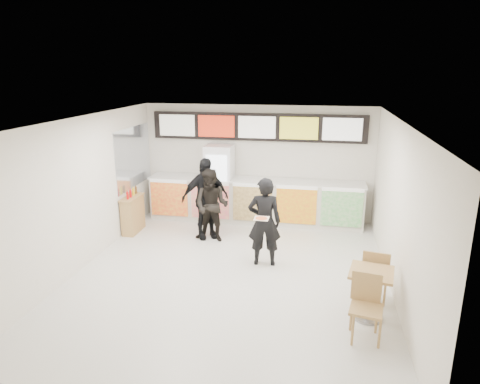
% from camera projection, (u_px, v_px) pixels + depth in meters
% --- Properties ---
extents(floor, '(7.00, 7.00, 0.00)m').
position_uv_depth(floor, '(230.00, 275.00, 8.37)').
color(floor, beige).
rests_on(floor, ground).
extents(ceiling, '(7.00, 7.00, 0.00)m').
position_uv_depth(ceiling, '(229.00, 121.00, 7.53)').
color(ceiling, white).
rests_on(ceiling, wall_back).
extents(wall_back, '(6.00, 0.00, 6.00)m').
position_uv_depth(wall_back, '(257.00, 163.00, 11.26)').
color(wall_back, silver).
rests_on(wall_back, floor).
extents(wall_left, '(0.00, 7.00, 7.00)m').
position_uv_depth(wall_left, '(82.00, 193.00, 8.48)').
color(wall_left, silver).
rests_on(wall_left, floor).
extents(wall_right, '(0.00, 7.00, 7.00)m').
position_uv_depth(wall_right, '(398.00, 211.00, 7.42)').
color(wall_right, silver).
rests_on(wall_right, floor).
extents(service_counter, '(5.56, 0.77, 1.14)m').
position_uv_depth(service_counter, '(255.00, 201.00, 11.13)').
color(service_counter, silver).
rests_on(service_counter, floor).
extents(menu_board, '(5.50, 0.14, 0.70)m').
position_uv_depth(menu_board, '(257.00, 127.00, 10.91)').
color(menu_board, black).
rests_on(menu_board, wall_back).
extents(drinks_fridge, '(0.70, 0.67, 2.00)m').
position_uv_depth(drinks_fridge, '(220.00, 183.00, 11.19)').
color(drinks_fridge, white).
rests_on(drinks_fridge, floor).
extents(mirror_panel, '(0.01, 2.00, 1.50)m').
position_uv_depth(mirror_panel, '(134.00, 157.00, 10.73)').
color(mirror_panel, '#B2B7BF').
rests_on(mirror_panel, wall_left).
extents(customer_main, '(0.72, 0.52, 1.84)m').
position_uv_depth(customer_main, '(264.00, 222.00, 8.59)').
color(customer_main, black).
rests_on(customer_main, floor).
extents(customer_left, '(0.90, 0.74, 1.71)m').
position_uv_depth(customer_left, '(212.00, 206.00, 9.83)').
color(customer_left, black).
rests_on(customer_left, floor).
extents(customer_mid, '(1.21, 1.00, 1.93)m').
position_uv_depth(customer_mid, '(205.00, 198.00, 9.99)').
color(customer_mid, black).
rests_on(customer_mid, floor).
extents(pizza_slice, '(0.36, 0.36, 0.02)m').
position_uv_depth(pizza_slice, '(261.00, 218.00, 8.10)').
color(pizza_slice, beige).
rests_on(pizza_slice, customer_main).
extents(cafe_table, '(0.77, 1.73, 0.98)m').
position_uv_depth(cafe_table, '(370.00, 286.00, 6.77)').
color(cafe_table, tan).
rests_on(cafe_table, floor).
extents(condiment_ledge, '(0.33, 0.81, 1.07)m').
position_uv_depth(condiment_ledge, '(133.00, 214.00, 10.46)').
color(condiment_ledge, tan).
rests_on(condiment_ledge, floor).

